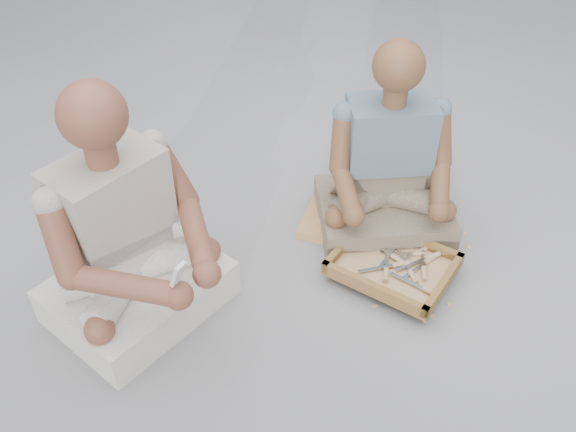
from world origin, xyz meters
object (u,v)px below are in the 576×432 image
at_px(craftsman, 127,244).
at_px(companion, 387,173).
at_px(tool_tray, 393,265).
at_px(carved_panel, 376,221).

relative_size(craftsman, companion, 1.10).
bearing_deg(companion, tool_tray, 85.96).
xyz_separation_m(carved_panel, tool_tray, (0.15, -0.30, 0.04)).
relative_size(carved_panel, tool_tray, 1.18).
bearing_deg(tool_tray, companion, 112.37).
bearing_deg(craftsman, tool_tray, 139.13).
xyz_separation_m(craftsman, companion, (0.78, 0.83, -0.04)).
bearing_deg(craftsman, carved_panel, 156.56).
xyz_separation_m(tool_tray, craftsman, (-0.91, -0.53, 0.27)).
bearing_deg(carved_panel, craftsman, -132.50).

